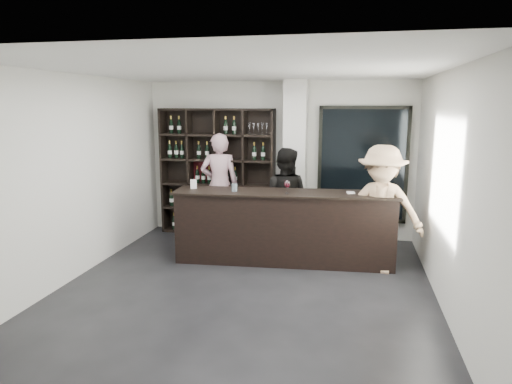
% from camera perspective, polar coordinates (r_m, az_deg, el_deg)
% --- Properties ---
extents(floor, '(5.00, 5.50, 0.01)m').
position_cam_1_polar(floor, '(6.38, -1.28, -11.95)').
color(floor, black).
rests_on(floor, ground).
extents(wine_shelf, '(2.20, 0.35, 2.40)m').
position_cam_1_polar(wine_shelf, '(8.75, -4.85, 2.49)').
color(wine_shelf, black).
rests_on(wine_shelf, floor).
extents(structural_column, '(0.40, 0.40, 2.90)m').
position_cam_1_polar(structural_column, '(8.32, 4.91, 3.80)').
color(structural_column, silver).
rests_on(structural_column, floor).
extents(glass_panel, '(1.60, 0.08, 2.10)m').
position_cam_1_polar(glass_panel, '(8.48, 13.17, 3.35)').
color(glass_panel, black).
rests_on(glass_panel, floor).
extents(tasting_counter, '(3.45, 0.71, 1.14)m').
position_cam_1_polar(tasting_counter, '(7.21, 3.52, -4.41)').
color(tasting_counter, black).
rests_on(tasting_counter, floor).
extents(taster_pink, '(0.79, 0.60, 1.96)m').
position_cam_1_polar(taster_pink, '(8.60, -4.58, 0.86)').
color(taster_pink, '#CB9FA8').
rests_on(taster_pink, floor).
extents(taster_black, '(0.95, 0.79, 1.76)m').
position_cam_1_polar(taster_black, '(7.82, 3.57, -0.88)').
color(taster_black, black).
rests_on(taster_black, floor).
extents(customer, '(1.30, 0.85, 1.90)m').
position_cam_1_polar(customer, '(6.96, 15.33, -2.13)').
color(customer, tan).
rests_on(customer, floor).
extents(wine_glass, '(0.12, 0.12, 0.22)m').
position_cam_1_polar(wine_glass, '(6.94, 3.91, 0.73)').
color(wine_glass, white).
rests_on(wine_glass, tasting_counter).
extents(spit_cup, '(0.12, 0.12, 0.12)m').
position_cam_1_polar(spit_cup, '(7.10, -2.71, 0.56)').
color(spit_cup, '#A1B6C6').
rests_on(spit_cup, tasting_counter).
extents(napkin_stack, '(0.13, 0.13, 0.02)m').
position_cam_1_polar(napkin_stack, '(7.12, 11.75, -0.05)').
color(napkin_stack, white).
rests_on(napkin_stack, tasting_counter).
extents(card_stand, '(0.11, 0.08, 0.15)m').
position_cam_1_polar(card_stand, '(7.40, -7.82, 0.99)').
color(card_stand, white).
rests_on(card_stand, tasting_counter).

